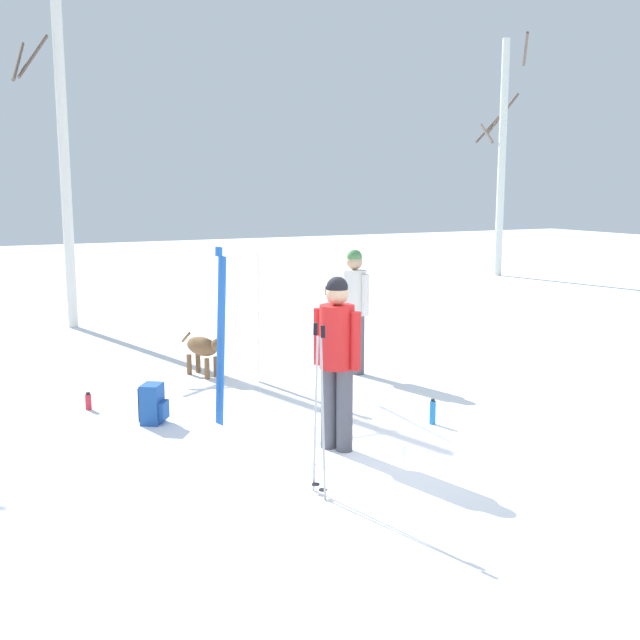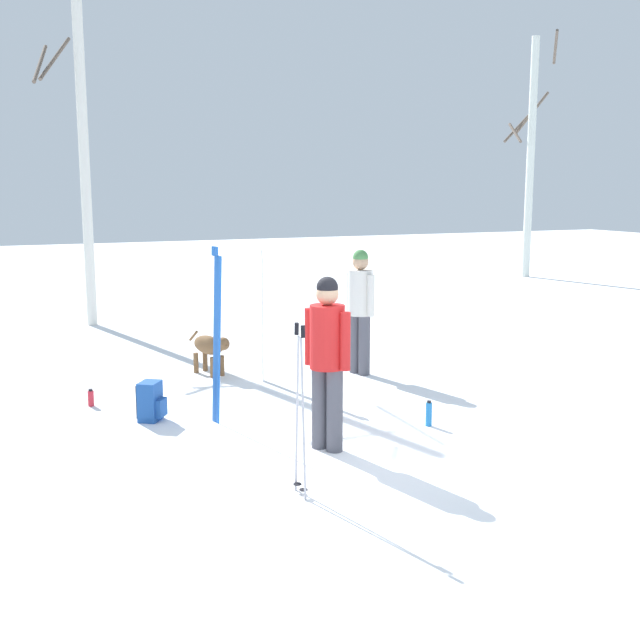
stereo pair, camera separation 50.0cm
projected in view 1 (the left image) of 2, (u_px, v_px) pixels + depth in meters
The scene contains 13 objects.
ground_plane at pixel (385, 463), 7.31m from camera, with size 60.00×60.00×0.00m, color white.
person_1 at pixel (337, 352), 7.54m from camera, with size 0.34×0.46×1.72m.
person_2 at pixel (354, 303), 10.67m from camera, with size 0.34×0.50×1.72m.
dog at pixel (204, 348), 10.59m from camera, with size 0.41×0.86×0.57m.
ski_pair_planted_0 at pixel (258, 317), 10.15m from camera, with size 0.08×0.25×1.76m.
ski_pair_planted_1 at pixel (221, 338), 8.31m from camera, with size 0.08×0.26×1.94m.
ski_poles_0 at pixel (329, 347), 8.77m from camera, with size 0.07×0.23×1.46m.
ski_poles_1 at pixel (319, 405), 6.43m from camera, with size 0.07×0.24×1.46m.
backpack_1 at pixel (153, 404), 8.51m from camera, with size 0.34×0.34×0.44m.
water_bottle_0 at pixel (88, 401), 9.05m from camera, with size 0.07×0.07×0.21m.
water_bottle_1 at pixel (433, 412), 8.49m from camera, with size 0.07×0.07×0.28m.
birch_tree_3 at pixel (60, 109), 13.67m from camera, with size 1.48×1.47×7.39m.
birch_tree_4 at pixel (502, 155), 22.03m from camera, with size 1.43×1.43×6.64m.
Camera 1 is at (-3.67, -5.97, 2.57)m, focal length 43.84 mm.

